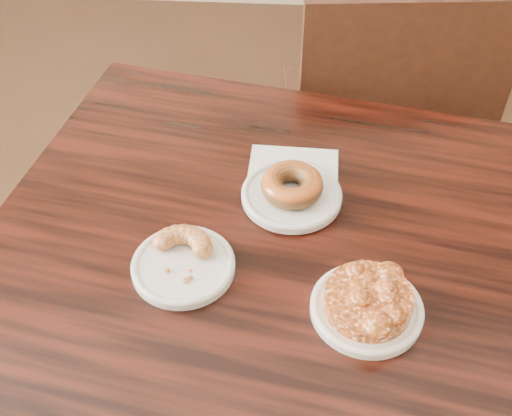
# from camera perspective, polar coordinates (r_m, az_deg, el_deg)

# --- Properties ---
(cafe_table) EXTENTS (1.08, 1.08, 0.75)m
(cafe_table) POSITION_cam_1_polar(r_m,az_deg,el_deg) (1.30, 0.74, -15.61)
(cafe_table) COLOR black
(cafe_table) RESTS_ON floor
(chair_far) EXTENTS (0.55, 0.55, 0.90)m
(chair_far) POSITION_cam_1_polar(r_m,az_deg,el_deg) (1.79, 10.51, 8.03)
(chair_far) COLOR black
(chair_far) RESTS_ON floor
(napkin) EXTENTS (0.16, 0.16, 0.00)m
(napkin) POSITION_cam_1_polar(r_m,az_deg,el_deg) (1.12, 3.27, 2.80)
(napkin) COLOR white
(napkin) RESTS_ON cafe_table
(plate_donut) EXTENTS (0.17, 0.17, 0.01)m
(plate_donut) POSITION_cam_1_polar(r_m,az_deg,el_deg) (1.08, 3.18, 1.12)
(plate_donut) COLOR silver
(plate_donut) RESTS_ON napkin
(plate_cruller) EXTENTS (0.16, 0.16, 0.01)m
(plate_cruller) POSITION_cam_1_polar(r_m,az_deg,el_deg) (0.98, -6.47, -5.15)
(plate_cruller) COLOR white
(plate_cruller) RESTS_ON cafe_table
(plate_fritter) EXTENTS (0.16, 0.16, 0.01)m
(plate_fritter) POSITION_cam_1_polar(r_m,az_deg,el_deg) (0.94, 9.79, -8.83)
(plate_fritter) COLOR white
(plate_fritter) RESTS_ON cafe_table
(glazed_donut) EXTENTS (0.10, 0.10, 0.04)m
(glazed_donut) POSITION_cam_1_polar(r_m,az_deg,el_deg) (1.06, 3.23, 2.07)
(glazed_donut) COLOR #903714
(glazed_donut) RESTS_ON plate_donut
(apple_fritter) EXTENTS (0.17, 0.17, 0.04)m
(apple_fritter) POSITION_cam_1_polar(r_m,az_deg,el_deg) (0.92, 9.99, -7.85)
(apple_fritter) COLOR #4D2308
(apple_fritter) RESTS_ON plate_fritter
(cruller_fragment) EXTENTS (0.11, 0.11, 0.03)m
(cruller_fragment) POSITION_cam_1_polar(r_m,az_deg,el_deg) (0.97, -6.57, -4.35)
(cruller_fragment) COLOR brown
(cruller_fragment) RESTS_ON plate_cruller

